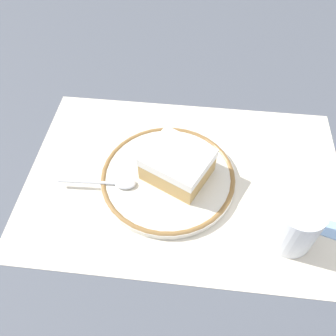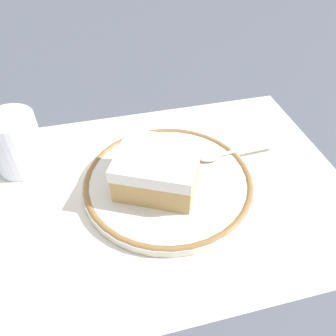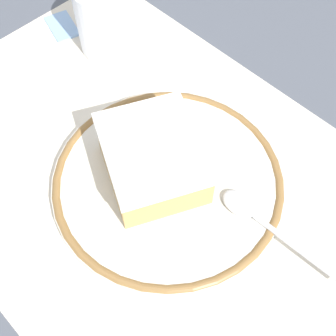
{
  "view_description": "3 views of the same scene",
  "coord_description": "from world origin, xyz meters",
  "px_view_note": "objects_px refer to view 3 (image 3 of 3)",
  "views": [
    {
      "loc": [
        0.01,
        -0.35,
        0.47
      ],
      "look_at": [
        -0.03,
        -0.01,
        0.03
      ],
      "focal_mm": 37.79,
      "sensor_mm": 36.0,
      "label": 1
    },
    {
      "loc": [
        0.05,
        0.3,
        0.32
      ],
      "look_at": [
        -0.03,
        -0.01,
        0.03
      ],
      "focal_mm": 36.24,
      "sensor_mm": 36.0,
      "label": 2
    },
    {
      "loc": [
        -0.18,
        0.15,
        0.38
      ],
      "look_at": [
        -0.03,
        -0.01,
        0.03
      ],
      "focal_mm": 47.95,
      "sensor_mm": 36.0,
      "label": 3
    }
  ],
  "objects_px": {
    "cup": "(106,21)",
    "sugar_packet": "(62,24)",
    "napkin": "(13,91)",
    "plate": "(168,181)",
    "spoon": "(256,216)",
    "cake_slice": "(153,159)"
  },
  "relations": [
    {
      "from": "spoon",
      "to": "cup",
      "type": "xyz_separation_m",
      "value": [
        0.27,
        -0.06,
        0.02
      ]
    },
    {
      "from": "cup",
      "to": "cake_slice",
      "type": "bearing_deg",
      "value": 152.09
    },
    {
      "from": "cup",
      "to": "sugar_packet",
      "type": "height_order",
      "value": "cup"
    },
    {
      "from": "napkin",
      "to": "plate",
      "type": "bearing_deg",
      "value": -169.5
    },
    {
      "from": "plate",
      "to": "napkin",
      "type": "bearing_deg",
      "value": 10.5
    },
    {
      "from": "spoon",
      "to": "cake_slice",
      "type": "bearing_deg",
      "value": 17.99
    },
    {
      "from": "plate",
      "to": "cup",
      "type": "bearing_deg",
      "value": -24.8
    },
    {
      "from": "napkin",
      "to": "sugar_packet",
      "type": "bearing_deg",
      "value": -65.46
    },
    {
      "from": "cup",
      "to": "napkin",
      "type": "bearing_deg",
      "value": 81.48
    },
    {
      "from": "spoon",
      "to": "napkin",
      "type": "height_order",
      "value": "spoon"
    },
    {
      "from": "cup",
      "to": "sugar_packet",
      "type": "distance_m",
      "value": 0.08
    },
    {
      "from": "cake_slice",
      "to": "cup",
      "type": "relative_size",
      "value": 1.56
    },
    {
      "from": "cup",
      "to": "spoon",
      "type": "bearing_deg",
      "value": 167.7
    },
    {
      "from": "spoon",
      "to": "cup",
      "type": "bearing_deg",
      "value": -12.3
    },
    {
      "from": "plate",
      "to": "spoon",
      "type": "xyz_separation_m",
      "value": [
        -0.08,
        -0.03,
        0.01
      ]
    },
    {
      "from": "cup",
      "to": "sugar_packet",
      "type": "xyz_separation_m",
      "value": [
        0.07,
        0.02,
        -0.03
      ]
    },
    {
      "from": "plate",
      "to": "spoon",
      "type": "bearing_deg",
      "value": -162.13
    },
    {
      "from": "cake_slice",
      "to": "cup",
      "type": "bearing_deg",
      "value": -27.91
    },
    {
      "from": "plate",
      "to": "cake_slice",
      "type": "bearing_deg",
      "value": 18.67
    },
    {
      "from": "cake_slice",
      "to": "napkin",
      "type": "height_order",
      "value": "cake_slice"
    },
    {
      "from": "cake_slice",
      "to": "sugar_packet",
      "type": "relative_size",
      "value": 2.49
    },
    {
      "from": "plate",
      "to": "sugar_packet",
      "type": "relative_size",
      "value": 4.42
    }
  ]
}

